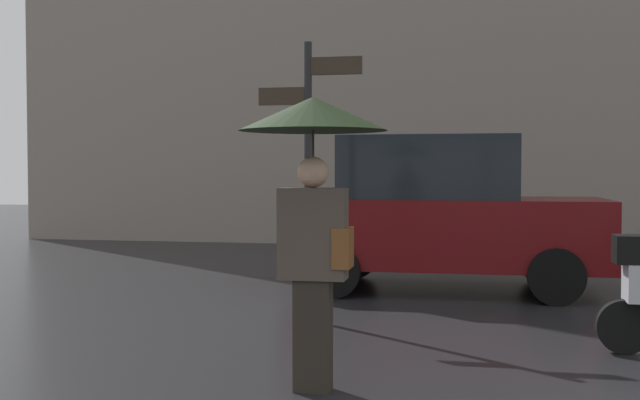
% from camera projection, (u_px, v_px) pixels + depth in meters
% --- Properties ---
extents(pedestrian_with_umbrella, '(1.04, 1.04, 2.07)m').
position_uv_depth(pedestrian_with_umbrella, '(314.00, 159.00, 5.38)').
color(pedestrian_with_umbrella, '#2A241E').
rests_on(pedestrian_with_umbrella, ground).
extents(parked_car_left, '(4.02, 1.98, 1.99)m').
position_uv_depth(parked_car_left, '(440.00, 213.00, 10.02)').
color(parked_car_left, '#590C0F').
rests_on(parked_car_left, ground).
extents(street_signpost, '(1.08, 0.08, 2.87)m').
position_uv_depth(street_signpost, '(309.00, 152.00, 7.93)').
color(street_signpost, black).
rests_on(street_signpost, ground).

